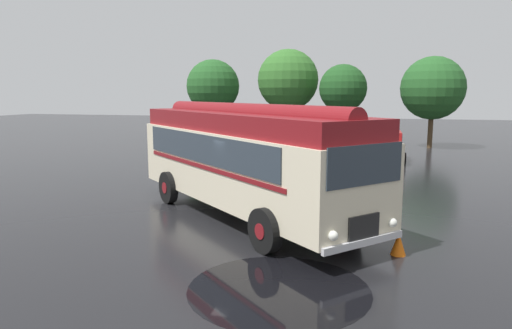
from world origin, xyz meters
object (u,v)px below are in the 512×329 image
object	(u,v)px
vintage_bus	(244,156)
car_near_left	(289,143)
car_mid_left	(338,143)
car_mid_right	(387,146)
traffic_cone	(398,244)

from	to	relation	value
vintage_bus	car_near_left	distance (m)	13.38
car_mid_left	vintage_bus	bearing A→B (deg)	-96.99
car_mid_right	traffic_cone	bearing A→B (deg)	-90.09
car_mid_right	car_near_left	bearing A→B (deg)	-177.53
vintage_bus	car_mid_right	bearing A→B (deg)	71.57
vintage_bus	car_near_left	size ratio (longest dim) A/B	2.07
traffic_cone	vintage_bus	bearing A→B (deg)	152.08
vintage_bus	car_mid_right	size ratio (longest dim) A/B	2.16
car_mid_left	car_near_left	bearing A→B (deg)	-162.71
vintage_bus	car_mid_right	world-z (taller)	vintage_bus
car_mid_right	traffic_cone	xyz separation A→B (m)	(-0.02, -15.91, -0.57)
car_mid_left	traffic_cone	bearing A→B (deg)	-80.57
car_near_left	car_mid_left	distance (m)	2.96
vintage_bus	car_mid_right	distance (m)	14.31
car_near_left	traffic_cone	xyz separation A→B (m)	(5.57, -15.67, -0.57)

